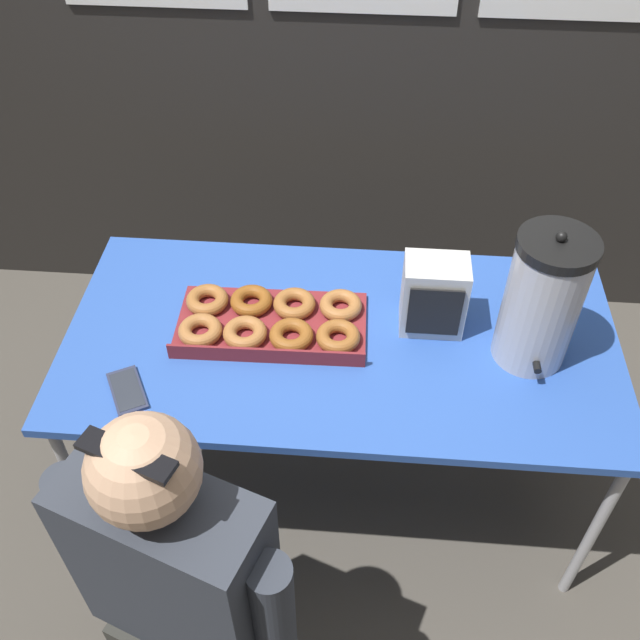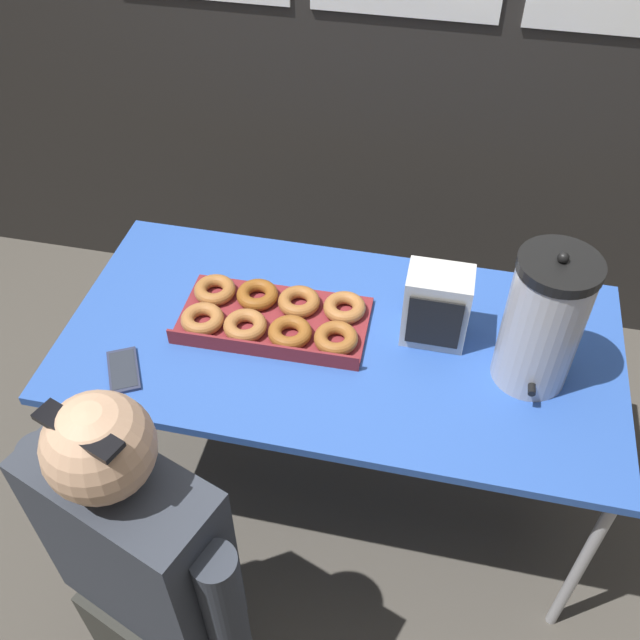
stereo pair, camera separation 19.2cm
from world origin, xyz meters
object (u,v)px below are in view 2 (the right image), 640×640
object	(u,v)px
cell_phone	(123,370)
space_heater	(436,306)
donut_box	(273,316)
coffee_urn	(543,322)
person_seated	(148,576)

from	to	relation	value
cell_phone	space_heater	xyz separation A→B (m)	(0.81, 0.32, 0.11)
donut_box	cell_phone	size ratio (longest dim) A/B	3.19
donut_box	cell_phone	xyz separation A→B (m)	(-0.35, -0.27, -0.02)
donut_box	coffee_urn	xyz separation A→B (m)	(0.72, -0.04, 0.17)
cell_phone	person_seated	size ratio (longest dim) A/B	0.15
donut_box	person_seated	size ratio (longest dim) A/B	0.46
donut_box	person_seated	bearing A→B (deg)	-100.39
coffee_urn	cell_phone	world-z (taller)	coffee_urn
cell_phone	person_seated	bearing A→B (deg)	-92.01
coffee_urn	space_heater	size ratio (longest dim) A/B	1.86
donut_box	person_seated	xyz separation A→B (m)	(-0.12, -0.74, -0.18)
person_seated	cell_phone	bearing A→B (deg)	-43.95
donut_box	cell_phone	world-z (taller)	donut_box
cell_phone	space_heater	bearing A→B (deg)	-6.69
space_heater	person_seated	distance (m)	1.01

